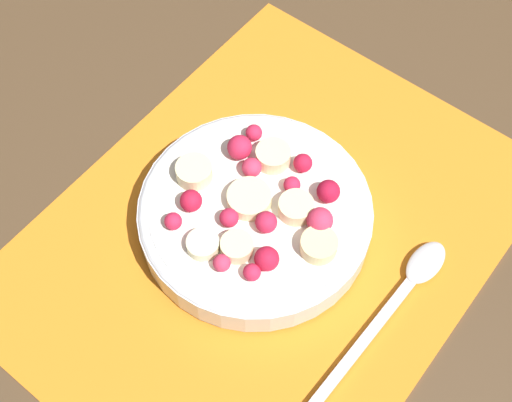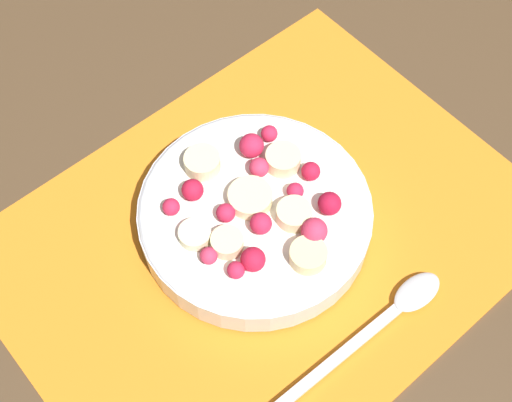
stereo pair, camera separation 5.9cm
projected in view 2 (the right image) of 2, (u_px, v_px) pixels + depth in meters
name	position (u px, v px, depth m)	size (l,w,h in m)	color
ground_plane	(265.00, 238.00, 0.62)	(3.00, 3.00, 0.00)	#4C3823
placemat	(265.00, 236.00, 0.62)	(0.45, 0.34, 0.01)	orange
fruit_bowl	(256.00, 212.00, 0.61)	(0.20, 0.20, 0.05)	silver
spoon	(385.00, 318.00, 0.57)	(0.20, 0.03, 0.01)	silver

